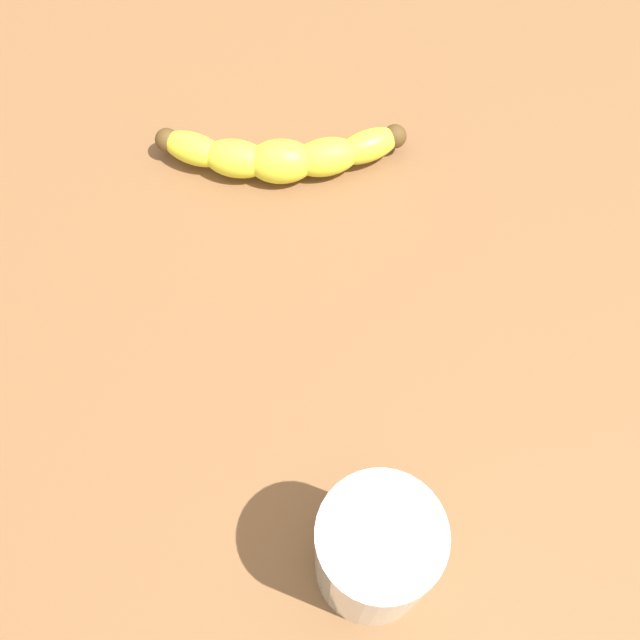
% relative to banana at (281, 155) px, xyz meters
% --- Properties ---
extents(wooden_tabletop, '(1.20, 1.20, 0.03)m').
position_rel_banana_xyz_m(wooden_tabletop, '(-0.10, -0.17, -0.03)').
color(wooden_tabletop, brown).
rests_on(wooden_tabletop, ground).
extents(banana, '(0.15, 0.17, 0.04)m').
position_rel_banana_xyz_m(banana, '(0.00, 0.00, 0.00)').
color(banana, yellow).
rests_on(banana, wooden_tabletop).
extents(smoothie_glass, '(0.07, 0.07, 0.11)m').
position_rel_banana_xyz_m(smoothie_glass, '(-0.22, -0.26, 0.03)').
color(smoothie_glass, silver).
rests_on(smoothie_glass, wooden_tabletop).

